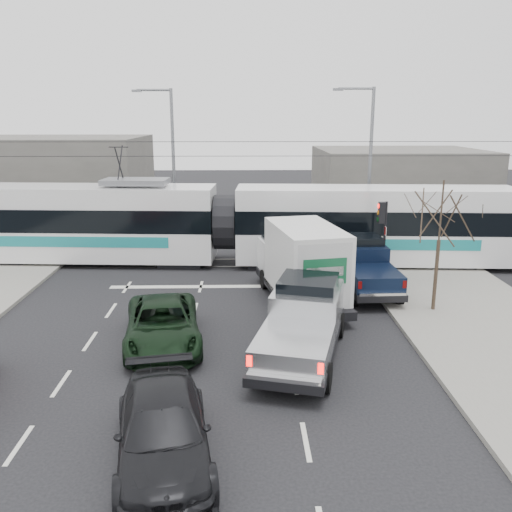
{
  "coord_description": "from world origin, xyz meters",
  "views": [
    {
      "loc": [
        0.29,
        -17.22,
        7.44
      ],
      "look_at": [
        0.75,
        4.51,
        1.8
      ],
      "focal_mm": 38.0,
      "sensor_mm": 36.0,
      "label": 1
    }
  ],
  "objects_px": {
    "traffic_signal": "(383,224)",
    "bare_tree": "(441,217)",
    "dark_car": "(163,430)",
    "box_truck": "(301,265)",
    "silver_pickup": "(304,320)",
    "street_lamp_far": "(170,156)",
    "tram": "(225,224)",
    "navy_pickup": "(364,265)",
    "street_lamp_near": "(367,158)",
    "green_car": "(163,324)"
  },
  "relations": [
    {
      "from": "navy_pickup",
      "to": "bare_tree",
      "type": "bearing_deg",
      "value": -56.08
    },
    {
      "from": "traffic_signal",
      "to": "silver_pickup",
      "type": "relative_size",
      "value": 0.54
    },
    {
      "from": "traffic_signal",
      "to": "street_lamp_near",
      "type": "bearing_deg",
      "value": 83.59
    },
    {
      "from": "silver_pickup",
      "to": "dark_car",
      "type": "bearing_deg",
      "value": -108.76
    },
    {
      "from": "traffic_signal",
      "to": "bare_tree",
      "type": "bearing_deg",
      "value": -74.24
    },
    {
      "from": "traffic_signal",
      "to": "green_car",
      "type": "xyz_separation_m",
      "value": [
        -8.93,
        -6.83,
        -2.02
      ]
    },
    {
      "from": "traffic_signal",
      "to": "green_car",
      "type": "height_order",
      "value": "traffic_signal"
    },
    {
      "from": "street_lamp_near",
      "to": "dark_car",
      "type": "bearing_deg",
      "value": -113.25
    },
    {
      "from": "bare_tree",
      "to": "navy_pickup",
      "type": "relative_size",
      "value": 0.91
    },
    {
      "from": "street_lamp_far",
      "to": "box_truck",
      "type": "xyz_separation_m",
      "value": [
        6.75,
        -12.27,
        -3.48
      ]
    },
    {
      "from": "traffic_signal",
      "to": "dark_car",
      "type": "height_order",
      "value": "traffic_signal"
    },
    {
      "from": "green_car",
      "to": "street_lamp_near",
      "type": "bearing_deg",
      "value": 47.22
    },
    {
      "from": "street_lamp_far",
      "to": "box_truck",
      "type": "bearing_deg",
      "value": -61.21
    },
    {
      "from": "street_lamp_far",
      "to": "dark_car",
      "type": "relative_size",
      "value": 1.8
    },
    {
      "from": "traffic_signal",
      "to": "tram",
      "type": "bearing_deg",
      "value": 154.38
    },
    {
      "from": "navy_pickup",
      "to": "green_car",
      "type": "distance_m",
      "value": 9.82
    },
    {
      "from": "street_lamp_far",
      "to": "street_lamp_near",
      "type": "bearing_deg",
      "value": -9.87
    },
    {
      "from": "silver_pickup",
      "to": "navy_pickup",
      "type": "distance_m",
      "value": 7.29
    },
    {
      "from": "street_lamp_far",
      "to": "navy_pickup",
      "type": "distance_m",
      "value": 14.88
    },
    {
      "from": "box_truck",
      "to": "traffic_signal",
      "type": "bearing_deg",
      "value": 24.51
    },
    {
      "from": "street_lamp_far",
      "to": "tram",
      "type": "bearing_deg",
      "value": -60.32
    },
    {
      "from": "tram",
      "to": "box_truck",
      "type": "height_order",
      "value": "tram"
    },
    {
      "from": "tram",
      "to": "dark_car",
      "type": "relative_size",
      "value": 5.83
    },
    {
      "from": "traffic_signal",
      "to": "navy_pickup",
      "type": "xyz_separation_m",
      "value": [
        -0.98,
        -1.08,
        -1.61
      ]
    },
    {
      "from": "bare_tree",
      "to": "box_truck",
      "type": "bearing_deg",
      "value": 166.33
    },
    {
      "from": "silver_pickup",
      "to": "navy_pickup",
      "type": "height_order",
      "value": "silver_pickup"
    },
    {
      "from": "bare_tree",
      "to": "street_lamp_near",
      "type": "xyz_separation_m",
      "value": [
        -0.29,
        11.5,
        1.32
      ]
    },
    {
      "from": "tram",
      "to": "silver_pickup",
      "type": "xyz_separation_m",
      "value": [
        2.9,
        -11.02,
        -0.96
      ]
    },
    {
      "from": "street_lamp_far",
      "to": "navy_pickup",
      "type": "height_order",
      "value": "street_lamp_far"
    },
    {
      "from": "street_lamp_far",
      "to": "silver_pickup",
      "type": "distance_m",
      "value": 18.64
    },
    {
      "from": "bare_tree",
      "to": "green_car",
      "type": "relative_size",
      "value": 0.96
    },
    {
      "from": "street_lamp_near",
      "to": "street_lamp_far",
      "type": "distance_m",
      "value": 11.67
    },
    {
      "from": "silver_pickup",
      "to": "navy_pickup",
      "type": "xyz_separation_m",
      "value": [
        3.32,
        6.49,
        -0.02
      ]
    },
    {
      "from": "box_truck",
      "to": "silver_pickup",
      "type": "bearing_deg",
      "value": -105.54
    },
    {
      "from": "tram",
      "to": "navy_pickup",
      "type": "distance_m",
      "value": 7.77
    },
    {
      "from": "traffic_signal",
      "to": "tram",
      "type": "distance_m",
      "value": 8.02
    },
    {
      "from": "silver_pickup",
      "to": "green_car",
      "type": "bearing_deg",
      "value": -174.0
    },
    {
      "from": "dark_car",
      "to": "box_truck",
      "type": "bearing_deg",
      "value": 58.43
    },
    {
      "from": "green_car",
      "to": "traffic_signal",
      "type": "bearing_deg",
      "value": 28.92
    },
    {
      "from": "bare_tree",
      "to": "dark_car",
      "type": "xyz_separation_m",
      "value": [
        -9.14,
        -9.11,
        -3.07
      ]
    },
    {
      "from": "street_lamp_far",
      "to": "box_truck",
      "type": "height_order",
      "value": "street_lamp_far"
    },
    {
      "from": "street_lamp_near",
      "to": "tram",
      "type": "xyz_separation_m",
      "value": [
        -8.05,
        -4.05,
        -3.01
      ]
    },
    {
      "from": "bare_tree",
      "to": "dark_car",
      "type": "height_order",
      "value": "bare_tree"
    },
    {
      "from": "tram",
      "to": "navy_pickup",
      "type": "xyz_separation_m",
      "value": [
        6.23,
        -4.54,
        -0.98
      ]
    },
    {
      "from": "tram",
      "to": "dark_car",
      "type": "height_order",
      "value": "tram"
    },
    {
      "from": "tram",
      "to": "dark_car",
      "type": "xyz_separation_m",
      "value": [
        -0.8,
        -16.56,
        -1.38
      ]
    },
    {
      "from": "street_lamp_near",
      "to": "green_car",
      "type": "distance_m",
      "value": 17.89
    },
    {
      "from": "traffic_signal",
      "to": "street_lamp_far",
      "type": "xyz_separation_m",
      "value": [
        -10.66,
        9.5,
        2.37
      ]
    },
    {
      "from": "bare_tree",
      "to": "traffic_signal",
      "type": "distance_m",
      "value": 4.28
    },
    {
      "from": "street_lamp_near",
      "to": "green_car",
      "type": "relative_size",
      "value": 1.73
    }
  ]
}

